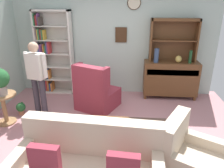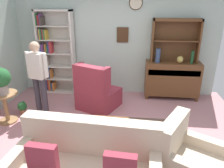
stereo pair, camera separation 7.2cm
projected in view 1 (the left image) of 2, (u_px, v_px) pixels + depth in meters
name	position (u px, v px, depth m)	size (l,w,h in m)	color
ground_plane	(106.00, 137.00, 3.82)	(5.40, 4.60, 0.02)	#B27A7F
wall_back	(115.00, 39.00, 5.28)	(5.00, 0.09, 2.80)	#ADC1B7
area_rug	(115.00, 148.00, 3.52)	(2.38, 2.08, 0.01)	brown
bookshelf	(52.00, 54.00, 5.37)	(0.90, 0.30, 2.10)	silver
sideboard	(170.00, 78.00, 5.25)	(1.30, 0.45, 0.92)	brown
sideboard_hutch	(174.00, 34.00, 4.96)	(1.10, 0.26, 1.00)	brown
vase_tall	(156.00, 55.00, 4.99)	(0.11, 0.11, 0.33)	#33476B
vase_round	(178.00, 59.00, 4.99)	(0.15, 0.15, 0.17)	tan
bottle_wine	(190.00, 57.00, 4.93)	(0.07, 0.07, 0.30)	#194223
armchair_floral	(190.00, 162.00, 2.81)	(1.05, 1.03, 0.88)	beige
wingback_chair	(96.00, 93.00, 4.70)	(1.04, 1.05, 1.05)	maroon
plant_stand	(4.00, 105.00, 4.14)	(0.52, 0.52, 0.62)	#997047
potted_plant_small	(21.00, 108.00, 4.53)	(0.19, 0.19, 0.27)	#AD6B4C
person_reading	(37.00, 74.00, 4.27)	(0.52, 0.29, 1.56)	#38333D
coffee_table	(105.00, 127.00, 3.49)	(0.80, 0.50, 0.42)	brown
book_stack	(99.00, 121.00, 3.48)	(0.21, 0.15, 0.04)	#3F3833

